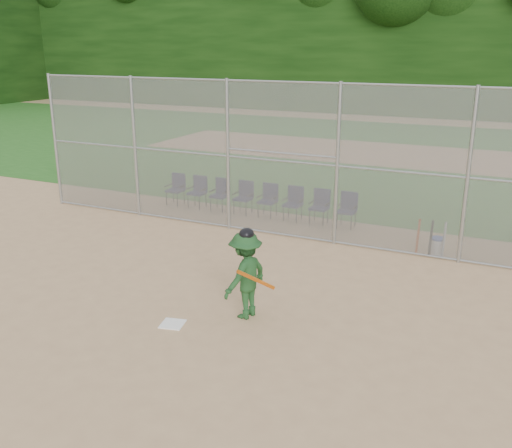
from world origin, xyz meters
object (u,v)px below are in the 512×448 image
at_px(chair_0, 175,190).
at_px(home_plate, 173,324).
at_px(batter_at_plate, 246,274).
at_px(water_cooler, 437,245).

bearing_deg(chair_0, home_plate, -57.44).
height_order(batter_at_plate, water_cooler, batter_at_plate).
height_order(home_plate, water_cooler, water_cooler).
xyz_separation_m(batter_at_plate, chair_0, (-5.43, 6.01, -0.35)).
distance_m(home_plate, batter_at_plate, 1.58).
xyz_separation_m(batter_at_plate, water_cooler, (2.70, 4.93, -0.63)).
xyz_separation_m(water_cooler, chair_0, (-8.13, 1.07, 0.27)).
relative_size(home_plate, water_cooler, 0.99).
xyz_separation_m(home_plate, water_cooler, (3.74, 5.80, 0.20)).
bearing_deg(chair_0, batter_at_plate, -47.88).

